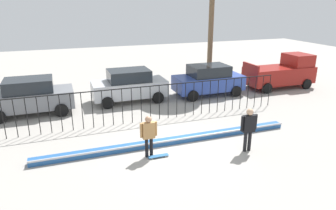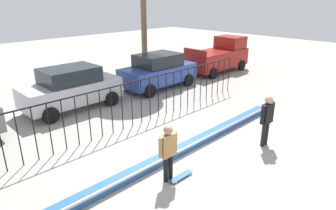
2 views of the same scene
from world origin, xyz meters
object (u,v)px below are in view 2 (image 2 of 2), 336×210
Objects in this scene: camera_operator at (267,116)px; parked_car_silver at (71,88)px; skateboard at (181,176)px; parked_car_blue at (158,71)px; pickup_truck at (219,56)px; skateboarder at (168,148)px.

parked_car_silver is (-2.94, 7.91, -0.10)m from camera_operator.
skateboard is at bearing 18.08° from camera_operator.
skateboard is 8.87m from parked_car_blue.
pickup_truck reaches higher than parked_car_blue.
pickup_truck is at bearing -2.63° from parked_car_silver.
camera_operator reaches higher than skateboard.
parked_car_silver is 1.00× the size of parked_car_blue.
camera_operator is at bearing -140.38° from pickup_truck.
camera_operator is 0.41× the size of parked_car_silver.
skateboarder is at bearing 148.40° from skateboard.
skateboard is 13.04m from pickup_truck.
parked_car_blue is (4.98, -0.38, 0.00)m from parked_car_silver.
camera_operator is at bearing -108.62° from parked_car_blue.
skateboard is 3.70m from camera_operator.
parked_car_silver is at bearing 172.09° from parked_car_blue.
parked_car_silver is at bearing -40.94° from camera_operator.
camera_operator is 7.80m from parked_car_blue.
pickup_truck reaches higher than skateboarder.
parked_car_blue is at bearing 66.56° from skateboarder.
parked_car_silver reaches higher than skateboard.
skateboarder is at bearing 16.09° from camera_operator.
parked_car_blue reaches higher than skateboarder.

